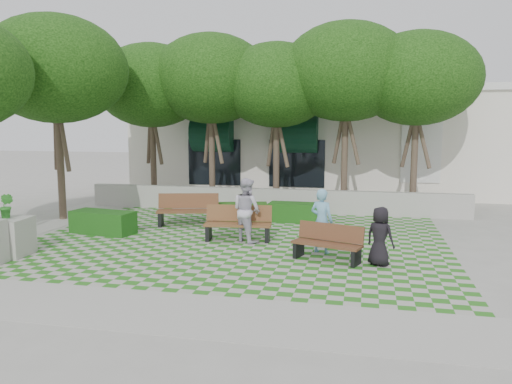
% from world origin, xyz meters
% --- Properties ---
extents(ground, '(90.00, 90.00, 0.00)m').
position_xyz_m(ground, '(0.00, 0.00, 0.00)').
color(ground, gray).
rests_on(ground, ground).
extents(lawn, '(12.00, 12.00, 0.00)m').
position_xyz_m(lawn, '(0.00, 1.00, 0.01)').
color(lawn, '#2B721E').
rests_on(lawn, ground).
extents(sidewalk_south, '(16.00, 2.00, 0.01)m').
position_xyz_m(sidewalk_south, '(0.00, -4.70, 0.01)').
color(sidewalk_south, '#9E9B93').
rests_on(sidewalk_south, ground).
extents(sidewalk_west, '(2.00, 12.00, 0.01)m').
position_xyz_m(sidewalk_west, '(-7.20, 1.00, 0.01)').
color(sidewalk_west, '#9E9B93').
rests_on(sidewalk_west, ground).
extents(retaining_wall, '(15.00, 0.36, 0.90)m').
position_xyz_m(retaining_wall, '(0.00, 6.20, 0.45)').
color(retaining_wall, '#9E9B93').
rests_on(retaining_wall, ground).
extents(bench_east, '(1.83, 1.12, 0.92)m').
position_xyz_m(bench_east, '(2.80, -0.57, 0.44)').
color(bench_east, '#502E1B').
rests_on(bench_east, ground).
extents(bench_mid, '(2.02, 0.88, 1.03)m').
position_xyz_m(bench_mid, '(0.05, 1.11, 0.49)').
color(bench_mid, brown).
rests_on(bench_mid, ground).
extents(bench_west, '(2.15, 1.15, 1.07)m').
position_xyz_m(bench_west, '(-2.15, 2.85, 0.52)').
color(bench_west, '#57341E').
rests_on(bench_west, ground).
extents(hedge_midright, '(1.94, 0.83, 0.67)m').
position_xyz_m(hedge_midright, '(1.34, 4.28, 0.34)').
color(hedge_midright, '#174A13').
rests_on(hedge_midright, ground).
extents(hedge_midleft, '(2.00, 1.22, 0.66)m').
position_xyz_m(hedge_midleft, '(-0.60, 3.90, 0.33)').
color(hedge_midleft, '#1D4913').
rests_on(hedge_midleft, ground).
extents(hedge_west, '(2.13, 1.13, 0.71)m').
position_xyz_m(hedge_west, '(-4.32, 1.09, 0.35)').
color(hedge_west, '#154612').
rests_on(hedge_west, ground).
extents(planter_back, '(1.09, 1.09, 1.64)m').
position_xyz_m(planter_back, '(-5.33, -1.88, 0.55)').
color(planter_back, '#9E9B93').
rests_on(planter_back, ground).
extents(person_blue, '(0.74, 0.62, 1.72)m').
position_xyz_m(person_blue, '(2.57, 0.17, 0.86)').
color(person_blue, '#6EA9C8').
rests_on(person_blue, ground).
extents(person_dark, '(0.84, 0.74, 1.44)m').
position_xyz_m(person_dark, '(4.05, -0.73, 0.72)').
color(person_dark, black).
rests_on(person_dark, ground).
extents(person_white, '(1.15, 1.09, 1.87)m').
position_xyz_m(person_white, '(0.33, 1.00, 0.93)').
color(person_white, silver).
rests_on(person_white, ground).
extents(tree_row, '(17.70, 13.40, 7.41)m').
position_xyz_m(tree_row, '(-1.86, 5.95, 5.18)').
color(tree_row, '#47382B').
rests_on(tree_row, ground).
extents(building, '(18.00, 8.92, 5.15)m').
position_xyz_m(building, '(0.93, 14.08, 2.52)').
color(building, silver).
rests_on(building, ground).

